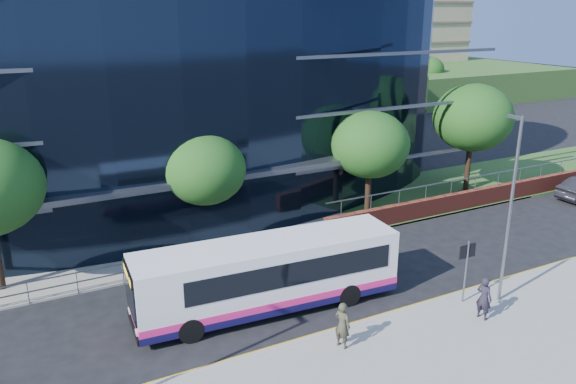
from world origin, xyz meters
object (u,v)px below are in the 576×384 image
tree_far_b (205,170)px  tree_far_d (473,118)px  tree_dist_f (428,70)px  street_sign (467,259)px  tree_far_c (370,145)px  streetlight_east (510,206)px  city_bus (270,274)px  pedestrian_b (342,325)px  tree_dist_e (335,75)px  pedestrian (484,298)px

tree_far_b → tree_far_d: 19.03m
tree_far_d → tree_dist_f: tree_far_d is taller
street_sign → tree_far_c: bearing=76.7°
streetlight_east → city_bus: size_ratio=0.71×
tree_far_b → pedestrian_b: tree_far_b is taller
tree_dist_e → pedestrian: size_ratio=3.57×
streetlight_east → street_sign: bearing=158.6°
tree_dist_f → city_bus: bearing=-137.0°
tree_dist_e → pedestrian: tree_dist_e is taller
street_sign → tree_far_d: tree_far_d is taller
tree_far_c → tree_dist_e: (17.00, 31.00, 0.00)m
streetlight_east → city_bus: streetlight_east is taller
street_sign → tree_far_c: tree_far_c is taller
streetlight_east → pedestrian_b: streetlight_east is taller
streetlight_east → tree_far_d: bearing=50.6°
tree_dist_e → tree_far_b: bearing=-131.5°
tree_far_b → pedestrian_b: 12.01m
tree_dist_f → street_sign: bearing=-129.2°
street_sign → tree_dist_f: bearing=50.8°
tree_dist_e → city_bus: (-26.93, -38.04, -2.93)m
pedestrian_b → city_bus: bearing=-6.4°
tree_far_d → city_bus: size_ratio=0.66×
tree_far_d → city_bus: tree_far_d is taller
pedestrian → pedestrian_b: bearing=67.7°
tree_dist_e → pedestrian_b: tree_dist_e is taller
tree_far_c → streetlight_east: streetlight_east is taller
tree_dist_e → city_bus: tree_dist_e is taller
tree_far_b → tree_dist_f: bearing=37.1°
street_sign → tree_dist_f: (35.50, 43.59, 2.06)m
streetlight_east → tree_far_c: bearing=84.9°
tree_far_b → city_bus: bearing=-89.4°
pedestrian → tree_far_b: bearing=16.5°
city_bus → pedestrian_b: bearing=-72.0°
tree_far_c → tree_far_d: size_ratio=0.87×
streetlight_east → tree_dist_f: bearing=52.4°
city_bus → tree_far_d: bearing=26.9°
pedestrian → pedestrian_b: pedestrian is taller
tree_dist_e → streetlight_east: (-18.00, -42.17, -0.10)m
street_sign → streetlight_east: 2.80m
pedestrian → tree_far_d: bearing=-55.8°
tree_far_b → city_bus: 7.98m
tree_far_d → pedestrian_b: 21.98m
street_sign → tree_dist_e: size_ratio=0.43×
street_sign → streetlight_east: size_ratio=0.35×
tree_dist_f → pedestrian_b: (-41.92, -44.03, -3.15)m
tree_far_b → tree_far_d: size_ratio=0.81×
streetlight_east → pedestrian_b: bearing=179.0°
tree_dist_e → pedestrian_b: 49.51m
street_sign → tree_dist_f: 56.25m
tree_far_b → street_sign: bearing=-55.9°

